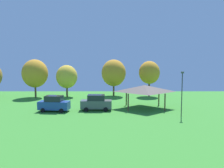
# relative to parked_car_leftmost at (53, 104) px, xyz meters

# --- Properties ---
(parked_car_leftmost) EXTENTS (4.59, 2.34, 2.33)m
(parked_car_leftmost) POSITION_rel_parked_car_leftmost_xyz_m (0.00, 0.00, 0.00)
(parked_car_leftmost) COLOR #234299
(parked_car_leftmost) RESTS_ON ground
(parked_car_second_from_left) EXTENTS (4.57, 2.02, 2.35)m
(parked_car_second_from_left) POSITION_rel_parked_car_leftmost_xyz_m (6.10, 0.77, 0.01)
(parked_car_second_from_left) COLOR #4C5156
(parked_car_second_from_left) RESTS_ON ground
(park_pavilion) EXTENTS (6.95, 5.83, 3.60)m
(park_pavilion) POSITION_rel_parked_car_leftmost_xyz_m (13.49, 2.43, 1.93)
(park_pavilion) COLOR brown
(park_pavilion) RESTS_ON ground
(light_post_1) EXTENTS (0.36, 0.20, 5.98)m
(light_post_1) POSITION_rel_parked_car_leftmost_xyz_m (17.66, -3.04, 2.24)
(light_post_1) COLOR #2D2D33
(light_post_1) RESTS_ON ground
(treeline_tree_1) EXTENTS (5.07, 5.07, 7.58)m
(treeline_tree_1) POSITION_rel_parked_car_leftmost_xyz_m (-6.86, 12.96, 3.63)
(treeline_tree_1) COLOR brown
(treeline_tree_1) RESTS_ON ground
(treeline_tree_2) EXTENTS (4.25, 4.25, 6.43)m
(treeline_tree_2) POSITION_rel_parked_car_leftmost_xyz_m (-0.70, 13.71, 2.93)
(treeline_tree_2) COLOR brown
(treeline_tree_2) RESTS_ON ground
(treeline_tree_3) EXTENTS (5.01, 5.01, 7.55)m
(treeline_tree_3) POSITION_rel_parked_car_leftmost_xyz_m (8.78, 14.98, 3.63)
(treeline_tree_3) COLOR brown
(treeline_tree_3) RESTS_ON ground
(treeline_tree_4) EXTENTS (4.26, 4.26, 7.24)m
(treeline_tree_4) POSITION_rel_parked_car_leftmost_xyz_m (16.11, 14.61, 3.73)
(treeline_tree_4) COLOR brown
(treeline_tree_4) RESTS_ON ground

